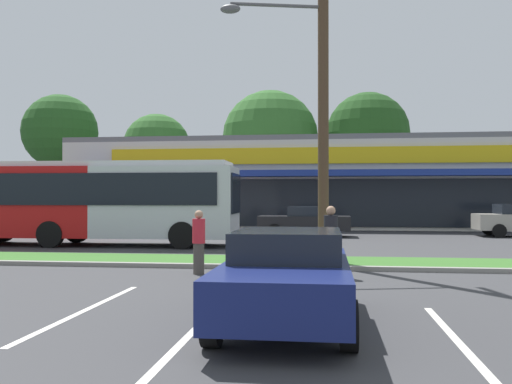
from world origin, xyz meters
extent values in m
cube|color=#386B28|center=(0.00, 14.00, 0.06)|extent=(56.00, 2.20, 0.12)
cube|color=gray|center=(0.00, 12.78, 0.06)|extent=(56.00, 0.24, 0.12)
cube|color=silver|center=(0.39, 7.16, 0.00)|extent=(0.12, 4.80, 0.01)
cube|color=silver|center=(2.54, 5.18, 0.00)|extent=(0.12, 4.80, 0.01)
cube|color=silver|center=(6.12, 5.65, 0.00)|extent=(0.12, 4.80, 0.01)
cube|color=beige|center=(4.43, 36.54, 2.59)|extent=(31.73, 12.87, 5.18)
cube|color=black|center=(4.43, 30.06, 1.55)|extent=(26.65, 0.08, 2.70)
cube|color=navy|center=(4.43, 29.40, 3.21)|extent=(29.82, 1.40, 0.35)
cube|color=gold|center=(4.43, 30.02, 4.25)|extent=(25.38, 0.16, 0.93)
cube|color=slate|center=(4.43, 36.54, 5.33)|extent=(31.73, 12.87, 0.30)
cylinder|color=#473323|center=(-19.12, 45.14, 2.60)|extent=(0.44, 0.44, 5.20)
sphere|color=#23511E|center=(-19.12, 45.14, 7.69)|extent=(6.62, 6.62, 6.62)
cylinder|color=#473323|center=(-10.15, 44.82, 1.99)|extent=(0.44, 0.44, 3.98)
sphere|color=#2D6026|center=(-10.15, 44.82, 6.16)|extent=(5.80, 5.80, 5.80)
cylinder|color=#473323|center=(-0.27, 44.63, 1.90)|extent=(0.44, 0.44, 3.81)
sphere|color=#2D6026|center=(-0.27, 44.63, 6.81)|extent=(8.00, 8.00, 8.00)
cylinder|color=#473323|center=(7.72, 43.94, 2.25)|extent=(0.44, 0.44, 4.49)
sphere|color=#1E4719|center=(7.72, 43.94, 7.00)|extent=(6.68, 6.68, 6.68)
cylinder|color=#4C3826|center=(4.32, 13.88, 5.01)|extent=(0.30, 0.30, 10.01)
cylinder|color=#59595B|center=(3.06, 13.57, 7.21)|extent=(2.55, 0.71, 0.10)
ellipsoid|color=#59595B|center=(1.79, 13.27, 7.06)|extent=(0.56, 0.32, 0.24)
cube|color=#B71414|center=(-7.63, 19.04, 1.70)|extent=(6.56, 2.70, 2.70)
cube|color=silver|center=(-1.72, 19.18, 1.70)|extent=(5.38, 2.68, 2.70)
cube|color=silver|center=(-4.97, 19.10, 3.15)|extent=(11.40, 2.56, 0.20)
cube|color=black|center=(-4.94, 17.80, 2.19)|extent=(10.88, 0.32, 1.19)
cube|color=black|center=(0.97, 19.24, 2.02)|extent=(0.11, 2.17, 1.51)
cylinder|color=black|center=(-0.86, 20.37, 0.50)|extent=(1.01, 0.32, 1.00)
cylinder|color=black|center=(-0.81, 18.03, 0.50)|extent=(1.01, 0.32, 1.00)
cylinder|color=black|center=(-5.89, 20.25, 0.50)|extent=(1.01, 0.32, 1.00)
cylinder|color=black|center=(-5.83, 17.91, 0.50)|extent=(1.01, 0.32, 1.00)
cylinder|color=black|center=(-9.14, 20.17, 0.50)|extent=(1.01, 0.32, 1.00)
cylinder|color=black|center=(12.37, 27.03, 0.32)|extent=(0.64, 0.22, 0.64)
cylinder|color=black|center=(12.37, 25.35, 0.32)|extent=(0.64, 0.22, 0.64)
cube|color=navy|center=(3.82, 6.52, 0.64)|extent=(1.80, 4.35, 0.63)
cube|color=black|center=(3.82, 6.74, 1.17)|extent=(1.58, 1.96, 0.44)
cylinder|color=black|center=(4.68, 5.17, 0.32)|extent=(0.22, 0.64, 0.64)
cylinder|color=black|center=(2.97, 5.17, 0.32)|extent=(0.22, 0.64, 0.64)
cylinder|color=black|center=(4.68, 7.87, 0.32)|extent=(0.22, 0.64, 0.64)
cylinder|color=black|center=(2.97, 7.87, 0.32)|extent=(0.22, 0.64, 0.64)
cube|color=black|center=(3.34, 25.04, 0.65)|extent=(4.36, 1.73, 0.66)
cube|color=black|center=(3.56, 25.04, 1.21)|extent=(1.96, 1.52, 0.46)
cylinder|color=black|center=(1.99, 24.22, 0.32)|extent=(0.64, 0.22, 0.64)
cylinder|color=black|center=(1.99, 25.86, 0.32)|extent=(0.64, 0.22, 0.64)
cylinder|color=black|center=(4.69, 24.22, 0.32)|extent=(0.64, 0.22, 0.64)
cylinder|color=black|center=(4.69, 25.86, 0.32)|extent=(0.64, 0.22, 0.64)
cylinder|color=#47423D|center=(1.29, 11.65, 0.38)|extent=(0.27, 0.27, 0.76)
cylinder|color=red|center=(1.29, 11.65, 1.06)|extent=(0.32, 0.32, 0.60)
sphere|color=tan|center=(1.29, 11.65, 1.47)|extent=(0.21, 0.21, 0.21)
cylinder|color=#726651|center=(4.51, 11.75, 0.41)|extent=(0.29, 0.29, 0.81)
cylinder|color=black|center=(4.51, 11.75, 1.14)|extent=(0.34, 0.34, 0.64)
sphere|color=tan|center=(4.51, 11.75, 1.57)|extent=(0.22, 0.22, 0.22)
camera|label=1|loc=(4.41, -1.75, 1.90)|focal=39.10mm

